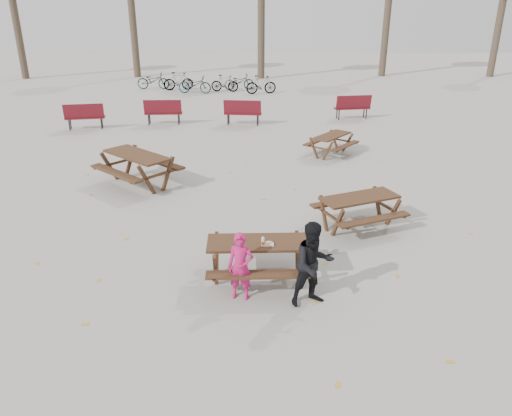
{
  "coord_description": "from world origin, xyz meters",
  "views": [
    {
      "loc": [
        -0.26,
        -7.93,
        4.79
      ],
      "look_at": [
        0.0,
        1.0,
        1.0
      ],
      "focal_mm": 35.0,
      "sensor_mm": 36.0,
      "label": 1
    }
  ],
  "objects_px": {
    "food_tray": "(269,244)",
    "adult": "(313,264)",
    "soda_bottle": "(263,242)",
    "picnic_table_north": "(138,169)",
    "main_picnic_table": "(258,251)",
    "child": "(241,267)",
    "picnic_table_east": "(359,212)",
    "picnic_table_far": "(331,145)"
  },
  "relations": [
    {
      "from": "food_tray",
      "to": "adult",
      "type": "distance_m",
      "value": 0.96
    },
    {
      "from": "soda_bottle",
      "to": "picnic_table_north",
      "type": "xyz_separation_m",
      "value": [
        -3.2,
        5.28,
        -0.4
      ]
    },
    {
      "from": "soda_bottle",
      "to": "main_picnic_table",
      "type": "bearing_deg",
      "value": 118.34
    },
    {
      "from": "main_picnic_table",
      "to": "food_tray",
      "type": "distance_m",
      "value": 0.32
    },
    {
      "from": "child",
      "to": "picnic_table_north",
      "type": "height_order",
      "value": "child"
    },
    {
      "from": "main_picnic_table",
      "to": "picnic_table_east",
      "type": "distance_m",
      "value": 3.19
    },
    {
      "from": "adult",
      "to": "food_tray",
      "type": "bearing_deg",
      "value": 119.37
    },
    {
      "from": "food_tray",
      "to": "picnic_table_far",
      "type": "bearing_deg",
      "value": 72.75
    },
    {
      "from": "main_picnic_table",
      "to": "picnic_table_far",
      "type": "bearing_deg",
      "value": 71.2
    },
    {
      "from": "main_picnic_table",
      "to": "adult",
      "type": "xyz_separation_m",
      "value": [
        0.89,
        -0.79,
        0.16
      ]
    },
    {
      "from": "main_picnic_table",
      "to": "food_tray",
      "type": "relative_size",
      "value": 10.0
    },
    {
      "from": "adult",
      "to": "picnic_table_far",
      "type": "distance_m",
      "value": 8.79
    },
    {
      "from": "picnic_table_north",
      "to": "picnic_table_east",
      "type": "bearing_deg",
      "value": 15.46
    },
    {
      "from": "main_picnic_table",
      "to": "picnic_table_far",
      "type": "relative_size",
      "value": 1.17
    },
    {
      "from": "main_picnic_table",
      "to": "soda_bottle",
      "type": "height_order",
      "value": "soda_bottle"
    },
    {
      "from": "food_tray",
      "to": "child",
      "type": "relative_size",
      "value": 0.15
    },
    {
      "from": "food_tray",
      "to": "adult",
      "type": "height_order",
      "value": "adult"
    },
    {
      "from": "food_tray",
      "to": "child",
      "type": "height_order",
      "value": "child"
    },
    {
      "from": "child",
      "to": "picnic_table_east",
      "type": "bearing_deg",
      "value": 56.7
    },
    {
      "from": "soda_bottle",
      "to": "adult",
      "type": "xyz_separation_m",
      "value": [
        0.8,
        -0.63,
        -0.1
      ]
    },
    {
      "from": "adult",
      "to": "soda_bottle",
      "type": "bearing_deg",
      "value": 123.64
    },
    {
      "from": "food_tray",
      "to": "soda_bottle",
      "type": "xyz_separation_m",
      "value": [
        -0.1,
        -0.01,
        0.05
      ]
    },
    {
      "from": "soda_bottle",
      "to": "adult",
      "type": "relative_size",
      "value": 0.11
    },
    {
      "from": "main_picnic_table",
      "to": "picnic_table_north",
      "type": "distance_m",
      "value": 5.98
    },
    {
      "from": "main_picnic_table",
      "to": "food_tray",
      "type": "bearing_deg",
      "value": -39.03
    },
    {
      "from": "main_picnic_table",
      "to": "picnic_table_far",
      "type": "xyz_separation_m",
      "value": [
        2.66,
        7.81,
        -0.26
      ]
    },
    {
      "from": "main_picnic_table",
      "to": "picnic_table_north",
      "type": "relative_size",
      "value": 0.88
    },
    {
      "from": "picnic_table_north",
      "to": "food_tray",
      "type": "bearing_deg",
      "value": -14.05
    },
    {
      "from": "food_tray",
      "to": "picnic_table_east",
      "type": "xyz_separation_m",
      "value": [
        2.13,
        2.32,
        -0.42
      ]
    },
    {
      "from": "food_tray",
      "to": "picnic_table_far",
      "type": "relative_size",
      "value": 0.12
    },
    {
      "from": "picnic_table_north",
      "to": "main_picnic_table",
      "type": "bearing_deg",
      "value": -14.8
    },
    {
      "from": "child",
      "to": "picnic_table_north",
      "type": "xyz_separation_m",
      "value": [
        -2.8,
        5.7,
        -0.16
      ]
    },
    {
      "from": "child",
      "to": "picnic_table_east",
      "type": "distance_m",
      "value": 3.82
    },
    {
      "from": "picnic_table_far",
      "to": "picnic_table_north",
      "type": "bearing_deg",
      "value": 155.44
    },
    {
      "from": "food_tray",
      "to": "picnic_table_east",
      "type": "relative_size",
      "value": 0.1
    },
    {
      "from": "picnic_table_east",
      "to": "adult",
      "type": "bearing_deg",
      "value": -137.35
    },
    {
      "from": "picnic_table_east",
      "to": "picnic_table_far",
      "type": "distance_m",
      "value": 5.64
    },
    {
      "from": "food_tray",
      "to": "picnic_table_north",
      "type": "xyz_separation_m",
      "value": [
        -3.3,
        5.26,
        -0.35
      ]
    },
    {
      "from": "main_picnic_table",
      "to": "soda_bottle",
      "type": "distance_m",
      "value": 0.32
    },
    {
      "from": "soda_bottle",
      "to": "picnic_table_far",
      "type": "bearing_deg",
      "value": 72.14
    },
    {
      "from": "main_picnic_table",
      "to": "child",
      "type": "distance_m",
      "value": 0.67
    },
    {
      "from": "child",
      "to": "main_picnic_table",
      "type": "bearing_deg",
      "value": 72.88
    }
  ]
}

